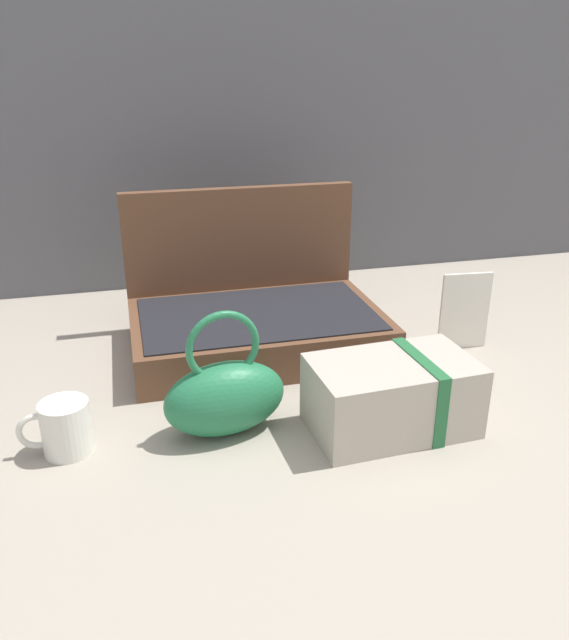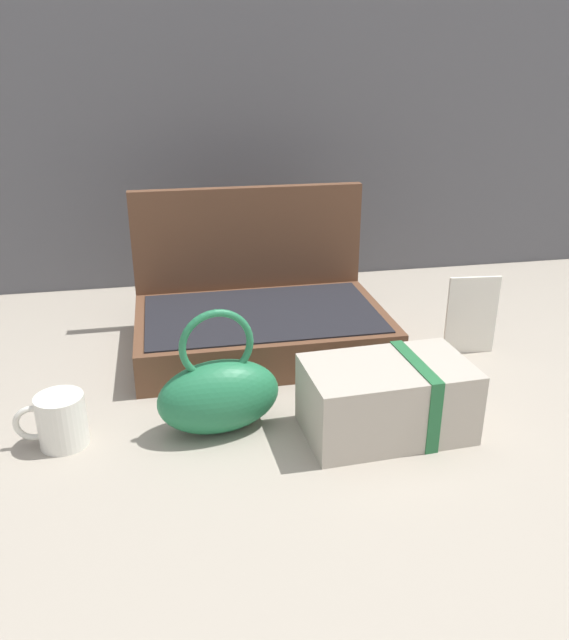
% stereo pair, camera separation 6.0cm
% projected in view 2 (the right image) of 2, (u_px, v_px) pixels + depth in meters
% --- Properties ---
extents(ground_plane, '(6.00, 6.00, 0.00)m').
position_uv_depth(ground_plane, '(292.00, 374.00, 1.16)').
color(ground_plane, '#9E9384').
extents(open_suitcase, '(0.48, 0.33, 0.29)m').
position_uv_depth(open_suitcase, '(259.00, 314.00, 1.26)').
color(open_suitcase, brown).
rests_on(open_suitcase, ground_plane).
extents(teal_pouch_handbag, '(0.20, 0.12, 0.20)m').
position_uv_depth(teal_pouch_handbag, '(219.00, 393.00, 0.96)').
color(teal_pouch_handbag, '#237247').
rests_on(teal_pouch_handbag, ground_plane).
extents(cream_toiletry_bag, '(0.26, 0.16, 0.12)m').
position_uv_depth(cream_toiletry_bag, '(389.00, 398.00, 0.96)').
color(cream_toiletry_bag, '#B2A899').
rests_on(cream_toiletry_bag, ground_plane).
extents(coffee_mug, '(0.10, 0.07, 0.08)m').
position_uv_depth(coffee_mug, '(60.00, 420.00, 0.93)').
color(coffee_mug, silver).
rests_on(coffee_mug, ground_plane).
extents(info_card_left, '(0.10, 0.02, 0.16)m').
position_uv_depth(info_card_left, '(471.00, 315.00, 1.21)').
color(info_card_left, white).
rests_on(info_card_left, ground_plane).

